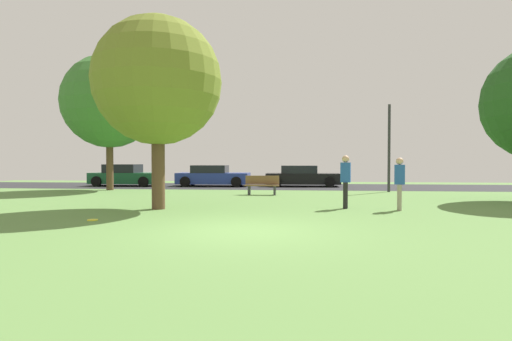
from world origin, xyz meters
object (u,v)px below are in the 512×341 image
object	(u,v)px
frisbee_disc	(93,220)
parked_car_green	(125,176)
person_catcher	(400,181)
person_thrower	(346,179)
parked_car_black	(302,177)
parked_car_blue	(213,176)
park_bench	(262,185)
birch_tree_lone	(158,82)
oak_tree_left	(109,102)
street_lamp_post	(389,148)

from	to	relation	value
frisbee_disc	parked_car_green	bearing A→B (deg)	110.65
person_catcher	person_thrower	bearing A→B (deg)	-0.00
parked_car_black	parked_car_green	bearing A→B (deg)	-176.85
parked_car_blue	park_bench	distance (m)	7.31
birch_tree_lone	person_thrower	bearing A→B (deg)	6.92
parked_car_blue	park_bench	xyz separation A→B (m)	(3.68, -6.32, -0.15)
parked_car_green	parked_car_blue	xyz separation A→B (m)	(5.65, 0.30, -0.02)
parked_car_blue	birch_tree_lone	bearing A→B (deg)	-86.59
oak_tree_left	person_catcher	world-z (taller)	oak_tree_left
person_thrower	park_bench	world-z (taller)	person_thrower
oak_tree_left	street_lamp_post	distance (m)	15.15
park_bench	frisbee_disc	bearing A→B (deg)	65.91
person_thrower	parked_car_blue	distance (m)	13.41
parked_car_black	street_lamp_post	world-z (taller)	street_lamp_post
oak_tree_left	parked_car_blue	distance (m)	7.61
oak_tree_left	parked_car_green	world-z (taller)	oak_tree_left
street_lamp_post	frisbee_disc	bearing A→B (deg)	-132.78
birch_tree_lone	frisbee_disc	size ratio (longest dim) A/B	23.45
person_thrower	street_lamp_post	xyz separation A→B (m)	(3.12, 7.60, 1.26)
parked_car_blue	street_lamp_post	size ratio (longest dim) A/B	1.01
oak_tree_left	person_catcher	size ratio (longest dim) A/B	4.32
parked_car_green	street_lamp_post	size ratio (longest dim) A/B	0.96
person_thrower	parked_car_black	world-z (taller)	person_thrower
parked_car_blue	park_bench	world-z (taller)	parked_car_blue
oak_tree_left	parked_car_blue	size ratio (longest dim) A/B	1.62
oak_tree_left	person_thrower	world-z (taller)	oak_tree_left
street_lamp_post	person_catcher	bearing A→B (deg)	-100.38
parked_car_green	person_thrower	bearing A→B (deg)	-41.64
oak_tree_left	park_bench	xyz separation A→B (m)	(8.57, -2.27, -4.36)
frisbee_disc	person_catcher	bearing A→B (deg)	19.08
birch_tree_lone	person_catcher	xyz separation A→B (m)	(7.84, 0.36, -3.26)
person_catcher	parked_car_blue	world-z (taller)	person_catcher
person_thrower	street_lamp_post	bearing A→B (deg)	80.99
parked_car_black	person_catcher	bearing A→B (deg)	-76.51
birch_tree_lone	street_lamp_post	xyz separation A→B (m)	(9.31, 8.35, -1.96)
parked_car_blue	parked_car_black	world-z (taller)	parked_car_blue
person_thrower	frisbee_disc	xyz separation A→B (m)	(-7.07, -3.41, -0.98)
oak_tree_left	parked_car_black	world-z (taller)	oak_tree_left
person_thrower	parked_car_green	distance (m)	16.82
frisbee_disc	person_thrower	bearing A→B (deg)	25.75
parked_car_black	park_bench	bearing A→B (deg)	-106.53
birch_tree_lone	parked_car_black	world-z (taller)	birch_tree_lone
birch_tree_lone	person_catcher	size ratio (longest dim) A/B	3.72
birch_tree_lone	parked_car_green	world-z (taller)	birch_tree_lone
birch_tree_lone	street_lamp_post	bearing A→B (deg)	41.91
person_catcher	parked_car_blue	bearing A→B (deg)	-40.86
parked_car_green	parked_car_blue	distance (m)	5.66
park_bench	parked_car_green	bearing A→B (deg)	-32.79
birch_tree_lone	parked_car_blue	size ratio (longest dim) A/B	1.39
oak_tree_left	person_thrower	bearing A→B (deg)	-32.22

